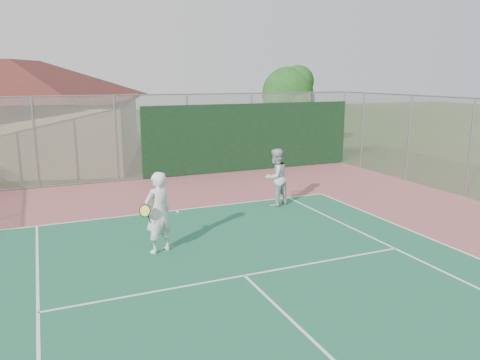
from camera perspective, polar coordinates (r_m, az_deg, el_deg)
name	(u,v)px	position (r m, az deg, el deg)	size (l,w,h in m)	color
back_fence	(190,137)	(20.24, -6.09, 5.18)	(20.08, 0.11, 3.53)	gray
side_fence_right	(409,139)	(20.32, 19.87, 4.77)	(0.08, 9.00, 3.50)	gray
tree	(289,94)	(27.73, 6.00, 10.34)	(3.50, 3.31, 4.88)	#311F12
player_white_front	(158,213)	(11.46, -9.93, -4.01)	(0.99, 0.83, 2.00)	silver
player_grey_back	(276,178)	(15.47, 4.37, 0.26)	(1.12, 1.01, 1.91)	#B5B8BA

